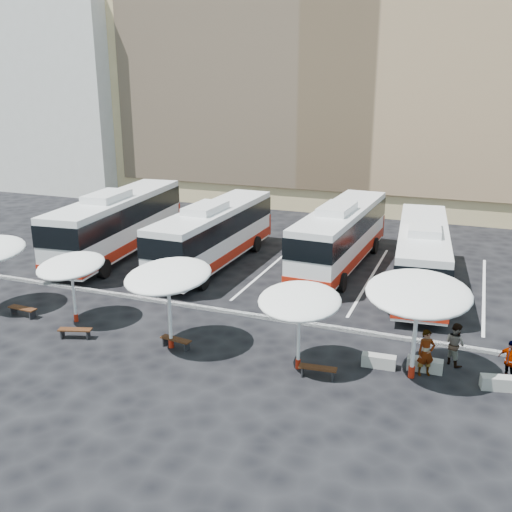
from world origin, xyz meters
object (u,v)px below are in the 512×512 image
(wood_bench_3, at_px, (318,370))
(conc_bench_0, at_px, (379,361))
(bus_1, at_px, (214,233))
(wood_bench_1, at_px, (75,331))
(sunshade_4, at_px, (418,294))
(passenger_0, at_px, (426,353))
(passenger_1, at_px, (456,344))
(wood_bench_0, at_px, (23,310))
(bus_3, at_px, (422,254))
(sunshade_3, at_px, (300,301))
(conc_bench_2, at_px, (500,383))
(bus_2, at_px, (341,234))
(bus_0, at_px, (118,222))
(wood_bench_2, at_px, (176,341))
(passenger_2, at_px, (510,361))
(sunshade_1, at_px, (71,266))
(sunshade_2, at_px, (168,276))
(conc_bench_1, at_px, (425,365))

(wood_bench_3, distance_m, conc_bench_0, 2.61)
(bus_1, height_order, wood_bench_1, bus_1)
(sunshade_4, bearing_deg, passenger_0, 41.32)
(bus_1, xyz_separation_m, passenger_1, (14.19, -8.10, -1.14))
(wood_bench_0, xyz_separation_m, conc_bench_0, (16.53, 1.10, -0.10))
(bus_1, height_order, wood_bench_0, bus_1)
(bus_1, bearing_deg, bus_3, 1.95)
(wood_bench_3, bearing_deg, sunshade_3, 153.82)
(wood_bench_0, height_order, conc_bench_2, conc_bench_2)
(wood_bench_3, height_order, passenger_0, passenger_0)
(bus_2, bearing_deg, bus_1, -158.18)
(sunshade_3, relative_size, wood_bench_1, 2.31)
(bus_0, xyz_separation_m, wood_bench_0, (1.55, -10.30, -1.80))
(wood_bench_2, xyz_separation_m, passenger_2, (12.81, 2.03, 0.50))
(bus_2, height_order, bus_3, bus_2)
(bus_2, xyz_separation_m, sunshade_1, (-9.48, -12.51, 0.69))
(bus_3, height_order, sunshade_2, bus_3)
(sunshade_1, distance_m, conc_bench_1, 15.76)
(sunshade_4, distance_m, conc_bench_0, 3.40)
(sunshade_1, bearing_deg, conc_bench_1, 3.60)
(conc_bench_0, xyz_separation_m, passenger_0, (1.72, 0.01, 0.67))
(bus_0, relative_size, bus_3, 1.12)
(passenger_0, bearing_deg, bus_0, 127.69)
(wood_bench_2, distance_m, passenger_1, 11.23)
(bus_0, bearing_deg, wood_bench_3, -39.64)
(wood_bench_1, bearing_deg, wood_bench_0, 164.56)
(bus_2, relative_size, sunshade_4, 2.92)
(conc_bench_1, bearing_deg, passenger_0, -87.01)
(sunshade_3, relative_size, conc_bench_2, 2.55)
(conc_bench_1, height_order, conc_bench_2, same)
(conc_bench_1, bearing_deg, passenger_1, 43.49)
(conc_bench_2, height_order, passenger_1, passenger_1)
(sunshade_2, xyz_separation_m, conc_bench_1, (10.09, 1.75, -2.90))
(sunshade_3, bearing_deg, conc_bench_1, 18.74)
(sunshade_4, xyz_separation_m, wood_bench_2, (-9.45, -1.03, -3.04))
(wood_bench_1, xyz_separation_m, passenger_0, (14.41, 2.17, 0.58))
(sunshade_3, relative_size, passenger_2, 2.06)
(bus_3, distance_m, conc_bench_2, 10.64)
(bus_2, height_order, sunshade_4, sunshade_4)
(conc_bench_2, bearing_deg, conc_bench_1, 170.56)
(sunshade_3, relative_size, wood_bench_3, 2.33)
(sunshade_2, height_order, passenger_0, sunshade_2)
(bus_3, bearing_deg, sunshade_1, -149.91)
(wood_bench_0, bearing_deg, passenger_2, 4.66)
(bus_1, relative_size, bus_2, 0.99)
(sunshade_3, distance_m, wood_bench_2, 5.83)
(bus_0, xyz_separation_m, wood_bench_2, (9.92, -10.61, -1.83))
(sunshade_3, distance_m, sunshade_4, 4.31)
(passenger_2, bearing_deg, conc_bench_0, -133.20)
(bus_1, xyz_separation_m, conc_bench_1, (13.17, -9.06, -1.76))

